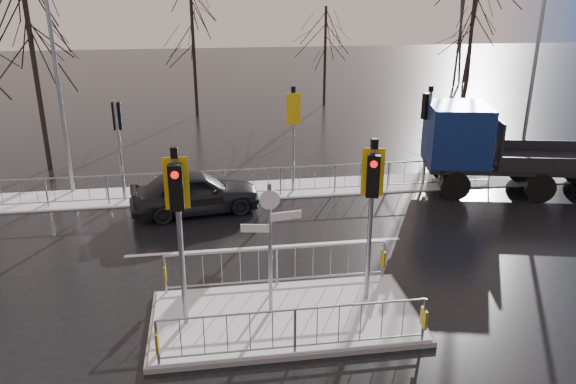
{
  "coord_description": "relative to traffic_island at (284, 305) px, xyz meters",
  "views": [
    {
      "loc": [
        -1.56,
        -10.82,
        7.12
      ],
      "look_at": [
        0.59,
        3.45,
        1.8
      ],
      "focal_mm": 35.0,
      "sensor_mm": 36.0,
      "label": 1
    }
  ],
  "objects": [
    {
      "name": "tree_far_c",
      "position": [
        14.01,
        20.99,
        4.76
      ],
      "size": [
        4.0,
        4.0,
        7.55
      ],
      "color": "black",
      "rests_on": "ground"
    },
    {
      "name": "tree_far_a",
      "position": [
        -1.99,
        21.99,
        4.43
      ],
      "size": [
        3.75,
        3.75,
        7.08
      ],
      "color": "black",
      "rests_on": "ground"
    },
    {
      "name": "street_lamp_right",
      "position": [
        10.58,
        8.49,
        4.0
      ],
      "size": [
        1.25,
        0.18,
        8.0
      ],
      "color": "gray",
      "rests_on": "ground"
    },
    {
      "name": "traffic_island",
      "position": [
        0.0,
        0.0,
        0.0
      ],
      "size": [
        6.0,
        3.04,
        4.15
      ],
      "color": "slate",
      "rests_on": "ground"
    },
    {
      "name": "tree_far_b",
      "position": [
        6.01,
        23.99,
        3.79
      ],
      "size": [
        3.25,
        3.25,
        6.14
      ],
      "color": "black",
      "rests_on": "ground"
    },
    {
      "name": "street_lamp_left",
      "position": [
        -6.42,
        9.49,
        4.1
      ],
      "size": [
        1.25,
        0.18,
        8.2
      ],
      "color": "gray",
      "rests_on": "ground"
    },
    {
      "name": "lane_markings",
      "position": [
        0.01,
        -0.34,
        -0.39
      ],
      "size": [
        8.0,
        11.38,
        0.01
      ],
      "color": "silver",
      "rests_on": "ground"
    },
    {
      "name": "far_kerb_fixtures",
      "position": [
        0.31,
        8.08,
        0.63
      ],
      "size": [
        18.0,
        0.65,
        3.83
      ],
      "color": "gray",
      "rests_on": "ground"
    },
    {
      "name": "snow_verge",
      "position": [
        0.01,
        8.59,
        -0.37
      ],
      "size": [
        30.0,
        2.0,
        0.04
      ],
      "primitive_type": "cube",
      "color": "white",
      "rests_on": "ground"
    },
    {
      "name": "ground",
      "position": [
        0.01,
        -0.01,
        -0.39
      ],
      "size": [
        120.0,
        120.0,
        0.0
      ],
      "primitive_type": "plane",
      "color": "black",
      "rests_on": "ground"
    },
    {
      "name": "car_far_lane",
      "position": [
        -2.0,
        6.82,
        0.33
      ],
      "size": [
        4.43,
        2.31,
        1.44
      ],
      "primitive_type": "imported",
      "rotation": [
        0.0,
        0.0,
        1.72
      ],
      "color": "black",
      "rests_on": "ground"
    },
    {
      "name": "tree_near_b",
      "position": [
        -7.99,
        12.49,
        4.76
      ],
      "size": [
        4.0,
        4.0,
        7.55
      ],
      "color": "black",
      "rests_on": "ground"
    },
    {
      "name": "flatbed_truck",
      "position": [
        8.33,
        7.48,
        1.29
      ],
      "size": [
        7.21,
        3.97,
        3.17
      ],
      "color": "black",
      "rests_on": "ground"
    }
  ]
}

